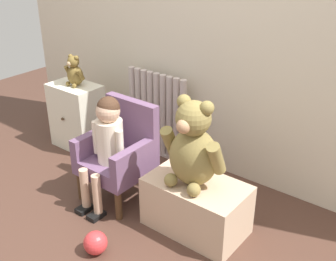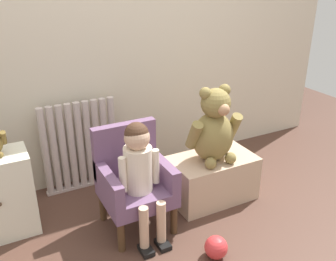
{
  "view_description": "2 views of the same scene",
  "coord_description": "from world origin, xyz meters",
  "px_view_note": "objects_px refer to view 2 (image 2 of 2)",
  "views": [
    {
      "loc": [
        1.49,
        -1.19,
        1.66
      ],
      "look_at": [
        0.13,
        0.53,
        0.58
      ],
      "focal_mm": 45.0,
      "sensor_mm": 36.0,
      "label": 1
    },
    {
      "loc": [
        -0.97,
        -1.37,
        1.54
      ],
      "look_at": [
        0.0,
        0.51,
        0.6
      ],
      "focal_mm": 40.0,
      "sensor_mm": 36.0,
      "label": 2
    }
  ],
  "objects_px": {
    "child_figure": "(140,165)",
    "low_bench": "(212,178)",
    "toy_ball": "(216,247)",
    "child_armchair": "(133,179)",
    "radiator": "(80,146)",
    "large_teddy_bear": "(214,129)"
  },
  "relations": [
    {
      "from": "low_bench",
      "to": "toy_ball",
      "type": "bearing_deg",
      "value": -121.06
    },
    {
      "from": "child_armchair",
      "to": "toy_ball",
      "type": "bearing_deg",
      "value": -60.87
    },
    {
      "from": "low_bench",
      "to": "toy_ball",
      "type": "distance_m",
      "value": 0.62
    },
    {
      "from": "low_bench",
      "to": "child_figure",
      "type": "bearing_deg",
      "value": -168.81
    },
    {
      "from": "radiator",
      "to": "child_armchair",
      "type": "xyz_separation_m",
      "value": [
        0.17,
        -0.58,
        -0.01
      ]
    },
    {
      "from": "child_figure",
      "to": "low_bench",
      "type": "height_order",
      "value": "child_figure"
    },
    {
      "from": "child_armchair",
      "to": "toy_ball",
      "type": "relative_size",
      "value": 4.82
    },
    {
      "from": "child_armchair",
      "to": "low_bench",
      "type": "height_order",
      "value": "child_armchair"
    },
    {
      "from": "child_armchair",
      "to": "child_figure",
      "type": "distance_m",
      "value": 0.19
    },
    {
      "from": "child_figure",
      "to": "toy_ball",
      "type": "bearing_deg",
      "value": -54.74
    },
    {
      "from": "low_bench",
      "to": "large_teddy_bear",
      "type": "height_order",
      "value": "large_teddy_bear"
    },
    {
      "from": "child_armchair",
      "to": "large_teddy_bear",
      "type": "height_order",
      "value": "large_teddy_bear"
    },
    {
      "from": "child_figure",
      "to": "child_armchair",
      "type": "bearing_deg",
      "value": 90.0
    },
    {
      "from": "child_figure",
      "to": "radiator",
      "type": "bearing_deg",
      "value": 103.94
    },
    {
      "from": "child_figure",
      "to": "low_bench",
      "type": "xyz_separation_m",
      "value": [
        0.6,
        0.12,
        -0.32
      ]
    },
    {
      "from": "child_armchair",
      "to": "large_teddy_bear",
      "type": "xyz_separation_m",
      "value": [
        0.58,
        -0.01,
        0.23
      ]
    },
    {
      "from": "radiator",
      "to": "toy_ball",
      "type": "relative_size",
      "value": 4.97
    },
    {
      "from": "child_figure",
      "to": "toy_ball",
      "type": "relative_size",
      "value": 5.43
    },
    {
      "from": "low_bench",
      "to": "large_teddy_bear",
      "type": "relative_size",
      "value": 1.12
    },
    {
      "from": "radiator",
      "to": "large_teddy_bear",
      "type": "xyz_separation_m",
      "value": [
        0.75,
        -0.59,
        0.22
      ]
    },
    {
      "from": "low_bench",
      "to": "toy_ball",
      "type": "relative_size",
      "value": 4.35
    },
    {
      "from": "child_armchair",
      "to": "radiator",
      "type": "bearing_deg",
      "value": 106.4
    }
  ]
}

